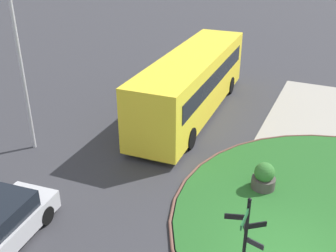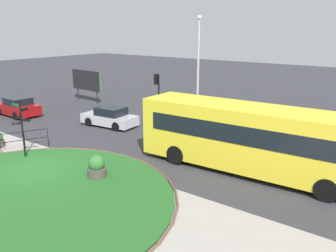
{
  "view_description": "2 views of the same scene",
  "coord_description": "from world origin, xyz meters",
  "px_view_note": "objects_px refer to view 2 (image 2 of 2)",
  "views": [
    {
      "loc": [
        -9.83,
        -0.55,
        8.95
      ],
      "look_at": [
        2.75,
        5.25,
        2.1
      ],
      "focal_mm": 42.57,
      "sensor_mm": 36.0,
      "label": 1
    },
    {
      "loc": [
        15.33,
        -9.02,
        6.89
      ],
      "look_at": [
        4.25,
        5.5,
        1.86
      ],
      "focal_mm": 38.45,
      "sensor_mm": 36.0,
      "label": 2
    }
  ],
  "objects_px": {
    "signpost_directional": "(22,124)",
    "car_near_lane": "(110,117)",
    "car_far_lane": "(18,107)",
    "billboard_left": "(86,81)",
    "planter_kerbside": "(97,168)",
    "bus_yellow": "(254,138)",
    "lamppost_tall": "(198,69)",
    "traffic_light_near": "(157,87)"
  },
  "relations": [
    {
      "from": "traffic_light_near",
      "to": "billboard_left",
      "type": "height_order",
      "value": "traffic_light_near"
    },
    {
      "from": "car_far_lane",
      "to": "lamppost_tall",
      "type": "bearing_deg",
      "value": -155.44
    },
    {
      "from": "signpost_directional",
      "to": "traffic_light_near",
      "type": "xyz_separation_m",
      "value": [
        0.84,
        10.41,
        0.72
      ]
    },
    {
      "from": "signpost_directional",
      "to": "car_near_lane",
      "type": "bearing_deg",
      "value": 98.48
    },
    {
      "from": "bus_yellow",
      "to": "billboard_left",
      "type": "relative_size",
      "value": 2.82
    },
    {
      "from": "signpost_directional",
      "to": "billboard_left",
      "type": "relative_size",
      "value": 0.79
    },
    {
      "from": "bus_yellow",
      "to": "billboard_left",
      "type": "distance_m",
      "value": 21.03
    },
    {
      "from": "traffic_light_near",
      "to": "car_near_lane",
      "type": "bearing_deg",
      "value": 48.53
    },
    {
      "from": "billboard_left",
      "to": "planter_kerbside",
      "type": "relative_size",
      "value": 3.55
    },
    {
      "from": "car_near_lane",
      "to": "lamppost_tall",
      "type": "distance_m",
      "value": 7.12
    },
    {
      "from": "bus_yellow",
      "to": "traffic_light_near",
      "type": "bearing_deg",
      "value": 151.43
    },
    {
      "from": "bus_yellow",
      "to": "lamppost_tall",
      "type": "bearing_deg",
      "value": 139.13
    },
    {
      "from": "bus_yellow",
      "to": "lamppost_tall",
      "type": "relative_size",
      "value": 1.51
    },
    {
      "from": "bus_yellow",
      "to": "car_far_lane",
      "type": "xyz_separation_m",
      "value": [
        -20.01,
        -0.47,
        -1.06
      ]
    },
    {
      "from": "signpost_directional",
      "to": "car_far_lane",
      "type": "xyz_separation_m",
      "value": [
        -9.35,
        5.19,
        -1.23
      ]
    },
    {
      "from": "planter_kerbside",
      "to": "car_near_lane",
      "type": "bearing_deg",
      "value": 132.44
    },
    {
      "from": "billboard_left",
      "to": "car_far_lane",
      "type": "bearing_deg",
      "value": -86.57
    },
    {
      "from": "signpost_directional",
      "to": "bus_yellow",
      "type": "distance_m",
      "value": 12.07
    },
    {
      "from": "bus_yellow",
      "to": "billboard_left",
      "type": "xyz_separation_m",
      "value": [
        -19.95,
        6.62,
        0.24
      ]
    },
    {
      "from": "billboard_left",
      "to": "planter_kerbside",
      "type": "height_order",
      "value": "billboard_left"
    },
    {
      "from": "billboard_left",
      "to": "planter_kerbside",
      "type": "distance_m",
      "value": 18.7
    },
    {
      "from": "bus_yellow",
      "to": "planter_kerbside",
      "type": "relative_size",
      "value": 10.01
    },
    {
      "from": "signpost_directional",
      "to": "bus_yellow",
      "type": "bearing_deg",
      "value": 27.95
    },
    {
      "from": "car_near_lane",
      "to": "billboard_left",
      "type": "bearing_deg",
      "value": -36.33
    },
    {
      "from": "signpost_directional",
      "to": "bus_yellow",
      "type": "relative_size",
      "value": 0.28
    },
    {
      "from": "bus_yellow",
      "to": "traffic_light_near",
      "type": "relative_size",
      "value": 3.22
    },
    {
      "from": "car_far_lane",
      "to": "planter_kerbside",
      "type": "bearing_deg",
      "value": 164.27
    },
    {
      "from": "car_near_lane",
      "to": "billboard_left",
      "type": "distance_m",
      "value": 9.62
    },
    {
      "from": "car_near_lane",
      "to": "traffic_light_near",
      "type": "xyz_separation_m",
      "value": [
        1.95,
        3.0,
        1.99
      ]
    },
    {
      "from": "car_near_lane",
      "to": "lamppost_tall",
      "type": "xyz_separation_m",
      "value": [
        5.24,
        3.37,
        3.46
      ]
    },
    {
      "from": "lamppost_tall",
      "to": "bus_yellow",
      "type": "bearing_deg",
      "value": -38.17
    },
    {
      "from": "lamppost_tall",
      "to": "billboard_left",
      "type": "xyz_separation_m",
      "value": [
        -13.43,
        1.49,
        -2.12
      ]
    },
    {
      "from": "billboard_left",
      "to": "lamppost_tall",
      "type": "bearing_deg",
      "value": -2.46
    },
    {
      "from": "lamppost_tall",
      "to": "planter_kerbside",
      "type": "height_order",
      "value": "lamppost_tall"
    },
    {
      "from": "signpost_directional",
      "to": "billboard_left",
      "type": "height_order",
      "value": "signpost_directional"
    },
    {
      "from": "car_near_lane",
      "to": "car_far_lane",
      "type": "bearing_deg",
      "value": 9.49
    },
    {
      "from": "lamppost_tall",
      "to": "planter_kerbside",
      "type": "distance_m",
      "value": 10.91
    },
    {
      "from": "car_near_lane",
      "to": "lamppost_tall",
      "type": "bearing_deg",
      "value": -152.9
    },
    {
      "from": "traffic_light_near",
      "to": "planter_kerbside",
      "type": "bearing_deg",
      "value": 105.29
    },
    {
      "from": "bus_yellow",
      "to": "car_near_lane",
      "type": "bearing_deg",
      "value": 168.78
    },
    {
      "from": "traffic_light_near",
      "to": "planter_kerbside",
      "type": "distance_m",
      "value": 11.0
    },
    {
      "from": "car_near_lane",
      "to": "lamppost_tall",
      "type": "relative_size",
      "value": 0.55
    }
  ]
}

